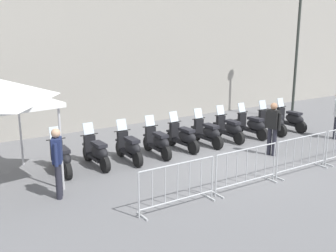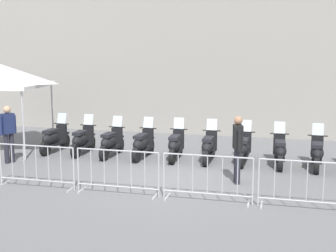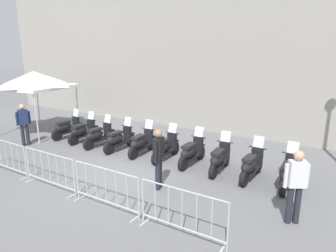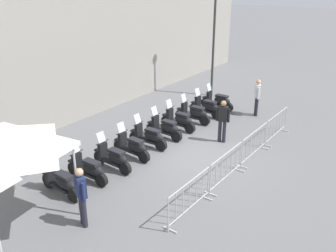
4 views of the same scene
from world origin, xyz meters
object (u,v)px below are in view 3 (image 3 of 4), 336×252
at_px(motorcycle_1, 83,132).
at_px(barrier_segment_0, 6,157).
at_px(motorcycle_5, 165,148).
at_px(officer_by_barriers, 296,183).
at_px(motorcycle_3, 119,139).
at_px(motorcycle_2, 99,136).
at_px(motorcycle_7, 219,159).
at_px(barrier_segment_1, 50,171).
at_px(officer_near_row_end, 24,122).
at_px(motorcycle_6, 191,153).
at_px(barrier_segment_3, 182,213).
at_px(motorcycle_4, 141,143).
at_px(motorcycle_8, 251,166).
at_px(canopy_tent, 34,80).
at_px(motorcycle_9, 288,173).
at_px(officer_mid_plaza, 159,156).
at_px(motorcycle_0, 67,128).
at_px(barrier_segment_2, 106,189).

height_order(motorcycle_1, barrier_segment_0, motorcycle_1).
bearing_deg(motorcycle_5, officer_by_barriers, -31.08).
bearing_deg(motorcycle_1, motorcycle_3, -10.81).
distance_m(motorcycle_2, officer_by_barriers, 7.91).
xyz_separation_m(motorcycle_1, motorcycle_7, (6.15, -0.99, 0.00)).
bearing_deg(barrier_segment_1, officer_near_row_end, 145.63).
height_order(motorcycle_1, motorcycle_6, same).
bearing_deg(officer_by_barriers, motorcycle_1, 159.06).
height_order(motorcycle_5, motorcycle_7, same).
height_order(motorcycle_3, motorcycle_6, same).
height_order(motorcycle_2, officer_by_barriers, officer_by_barriers).
height_order(motorcycle_7, barrier_segment_1, motorcycle_7).
bearing_deg(motorcycle_2, motorcycle_1, 165.29).
bearing_deg(barrier_segment_3, motorcycle_2, 140.08).
xyz_separation_m(motorcycle_4, motorcycle_8, (4.08, -0.71, 0.00)).
xyz_separation_m(barrier_segment_0, canopy_tent, (-2.74, 4.00, 1.99)).
relative_size(motorcycle_5, barrier_segment_1, 0.85).
bearing_deg(motorcycle_9, motorcycle_5, 169.78).
height_order(motorcycle_5, motorcycle_6, same).
xyz_separation_m(motorcycle_4, officer_mid_plaza, (1.75, -2.30, 0.53)).
relative_size(motorcycle_6, barrier_segment_1, 0.85).
bearing_deg(canopy_tent, motorcycle_7, -8.69).
relative_size(barrier_segment_3, canopy_tent, 0.69).
xyz_separation_m(barrier_segment_3, officer_mid_plaza, (-1.35, 1.82, 0.46)).
height_order(motorcycle_0, motorcycle_8, same).
bearing_deg(officer_near_row_end, motorcycle_3, 13.19).
bearing_deg(motorcycle_4, motorcycle_8, -9.85).
relative_size(barrier_segment_1, barrier_segment_2, 1.00).
relative_size(motorcycle_1, motorcycle_2, 1.00).
distance_m(motorcycle_8, barrier_segment_3, 3.55).
distance_m(motorcycle_6, barrier_segment_0, 5.97).
height_order(motorcycle_3, motorcycle_7, same).
relative_size(motorcycle_1, barrier_segment_0, 0.85).
xyz_separation_m(motorcycle_7, barrier_segment_0, (-6.27, -2.62, 0.07)).
bearing_deg(motorcycle_9, motorcycle_6, 168.69).
xyz_separation_m(motorcycle_8, barrier_segment_3, (-0.98, -3.41, 0.07)).
xyz_separation_m(barrier_segment_1, officer_near_row_end, (-3.86, 2.64, 0.46)).
bearing_deg(motorcycle_2, motorcycle_4, -5.93).
bearing_deg(motorcycle_9, barrier_segment_3, -121.93).
bearing_deg(motorcycle_0, barrier_segment_1, -54.03).
bearing_deg(motorcycle_2, motorcycle_9, -8.79).
bearing_deg(canopy_tent, motorcycle_9, -9.04).
height_order(motorcycle_4, motorcycle_9, same).
relative_size(motorcycle_8, barrier_segment_0, 0.85).
height_order(motorcycle_6, barrier_segment_0, motorcycle_6).
distance_m(motorcycle_9, barrier_segment_0, 8.60).
distance_m(motorcycle_6, officer_mid_plaza, 2.10).
distance_m(motorcycle_4, officer_near_row_end, 5.05).
height_order(motorcycle_6, motorcycle_8, same).
xyz_separation_m(motorcycle_3, motorcycle_4, (1.04, -0.09, 0.00)).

